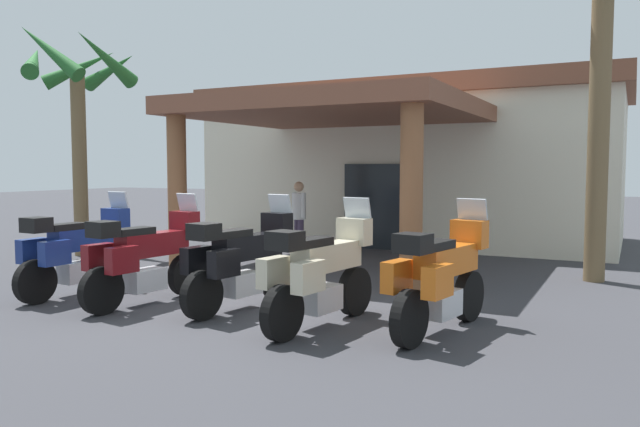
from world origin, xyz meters
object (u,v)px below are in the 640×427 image
(motorcycle_cream, at_px, (320,273))
(palm_tree_roadside, at_px, (78,90))
(motorcycle_orange, at_px, (441,277))
(motorcycle_blue, at_px, (77,251))
(motel_building, at_px, (411,162))
(pedestrian, at_px, (299,213))
(palm_tree_near_portico, at_px, (603,7))
(motorcycle_black, at_px, (241,261))
(motorcycle_maroon, at_px, (145,258))

(motorcycle_cream, height_order, palm_tree_roadside, palm_tree_roadside)
(motorcycle_orange, bearing_deg, motorcycle_blue, 104.78)
(motel_building, distance_m, motorcycle_cream, 10.12)
(motel_building, height_order, motorcycle_orange, motel_building)
(motorcycle_blue, height_order, pedestrian, pedestrian)
(motorcycle_blue, bearing_deg, motorcycle_orange, -83.49)
(motorcycle_cream, distance_m, palm_tree_near_portico, 7.08)
(palm_tree_roadside, bearing_deg, motorcycle_black, -25.54)
(motorcycle_cream, relative_size, motorcycle_orange, 1.01)
(motorcycle_blue, height_order, motorcycle_black, same)
(motorcycle_orange, bearing_deg, motorcycle_cream, 116.87)
(pedestrian, bearing_deg, palm_tree_near_portico, -58.49)
(motel_building, distance_m, pedestrian, 4.71)
(motorcycle_orange, bearing_deg, palm_tree_roadside, 83.98)
(palm_tree_roadside, height_order, palm_tree_near_portico, palm_tree_near_portico)
(motorcycle_orange, xyz_separation_m, pedestrian, (-4.59, 5.08, 0.28))
(motorcycle_cream, xyz_separation_m, pedestrian, (-3.15, 5.45, 0.28))
(motorcycle_black, bearing_deg, motorcycle_orange, -80.11)
(palm_tree_roadside, bearing_deg, motorcycle_orange, -18.35)
(motel_building, distance_m, palm_tree_roadside, 8.82)
(motorcycle_black, xyz_separation_m, motorcycle_orange, (2.87, -0.03, 0.00))
(motorcycle_black, relative_size, pedestrian, 1.30)
(motel_building, bearing_deg, pedestrian, -104.59)
(motorcycle_maroon, height_order, pedestrian, pedestrian)
(motorcycle_maroon, relative_size, palm_tree_roadside, 0.43)
(palm_tree_roadside, bearing_deg, motorcycle_blue, -43.86)
(motorcycle_blue, xyz_separation_m, motorcycle_orange, (5.74, 0.25, 0.00))
(motel_building, xyz_separation_m, palm_tree_roadside, (-5.83, -6.42, 1.59))
(motorcycle_black, xyz_separation_m, palm_tree_near_portico, (4.44, 4.55, 4.06))
(motorcycle_maroon, relative_size, pedestrian, 1.30)
(motorcycle_cream, xyz_separation_m, palm_tree_roadside, (-7.72, 3.41, 3.05))
(motorcycle_cream, height_order, pedestrian, pedestrian)
(motorcycle_blue, distance_m, motorcycle_cream, 4.30)
(motorcycle_blue, relative_size, motorcycle_maroon, 1.00)
(motorcycle_orange, bearing_deg, pedestrian, 54.44)
(motorcycle_black, relative_size, palm_tree_roadside, 0.43)
(motorcycle_black, bearing_deg, motorcycle_maroon, 114.36)
(pedestrian, bearing_deg, motorcycle_black, -125.10)
(motorcycle_cream, relative_size, pedestrian, 1.30)
(pedestrian, relative_size, palm_tree_near_portico, 0.25)
(motel_building, xyz_separation_m, motorcycle_maroon, (-0.98, -9.78, -1.47))
(palm_tree_near_portico, bearing_deg, motorcycle_black, -134.26)
(motorcycle_cream, bearing_deg, motorcycle_black, 84.31)
(motorcycle_cream, xyz_separation_m, palm_tree_near_portico, (3.00, 4.96, 4.06))
(motorcycle_blue, bearing_deg, palm_tree_near_portico, -52.46)
(motorcycle_maroon, bearing_deg, motorcycle_black, -67.24)
(motorcycle_black, relative_size, palm_tree_near_portico, 0.33)
(motel_building, bearing_deg, motorcycle_blue, -102.46)
(motel_building, height_order, palm_tree_near_portico, palm_tree_near_portico)
(motel_building, relative_size, pedestrian, 6.66)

